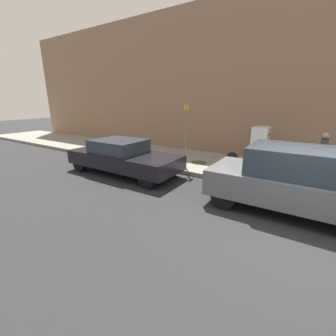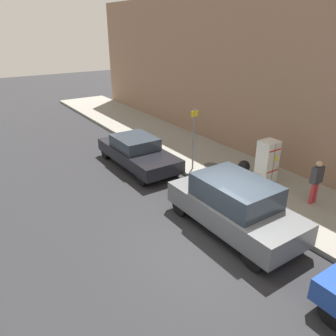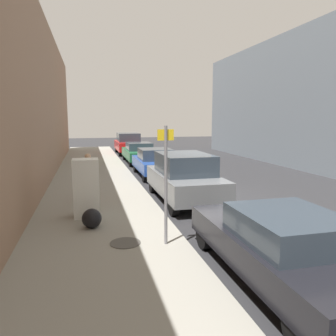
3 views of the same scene
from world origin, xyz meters
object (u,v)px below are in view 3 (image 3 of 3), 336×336
parked_sedan_dark (282,246)px  parked_suv_gray (184,177)px  street_sign_post (166,179)px  discarded_refrigerator (86,188)px  trash_bag (92,218)px  pedestrian_walking_far (88,173)px  parked_suv_red (128,143)px  parked_sedan_green (139,152)px  parked_hatchback_blue (155,162)px

parked_sedan_dark → parked_suv_gray: parked_suv_gray is taller
street_sign_post → parked_suv_gray: size_ratio=0.60×
parked_suv_gray → discarded_refrigerator: bearing=-154.2°
trash_bag → discarded_refrigerator: bearing=96.3°
discarded_refrigerator → parked_suv_gray: bearing=25.8°
street_sign_post → pedestrian_walking_far: 5.09m
parked_suv_red → pedestrian_walking_far: bearing=-101.9°
pedestrian_walking_far → trash_bag: bearing=-19.1°
pedestrian_walking_far → parked_suv_red: pedestrian_walking_far is taller
pedestrian_walking_far → parked_sedan_green: bearing=141.9°
parked_sedan_dark → parked_hatchback_blue: bearing=90.0°
discarded_refrigerator → parked_sedan_dark: discarded_refrigerator is taller
pedestrian_walking_far → parked_sedan_green: (3.35, 10.16, -0.37)m
trash_bag → parked_sedan_green: parked_sedan_green is taller
trash_bag → parked_sedan_dark: bearing=-46.0°
parked_suv_gray → parked_hatchback_blue: (0.00, 5.31, -0.15)m
street_sign_post → parked_sedan_dark: street_sign_post is taller
street_sign_post → parked_suv_red: street_sign_post is taller
pedestrian_walking_far → parked_sedan_green: pedestrian_walking_far is taller
parked_sedan_dark → parked_suv_gray: size_ratio=1.05×
parked_hatchback_blue → parked_sedan_green: bearing=90.0°
discarded_refrigerator → parked_suv_red: discarded_refrigerator is taller
parked_suv_gray → parked_sedan_green: 10.71m
parked_suv_gray → trash_bag: bearing=-140.5°
parked_hatchback_blue → parked_sedan_green: size_ratio=0.89×
trash_bag → parked_hatchback_blue: size_ratio=0.12×
parked_sedan_dark → parked_sedan_green: size_ratio=1.00×
pedestrian_walking_far → parked_suv_red: size_ratio=0.35×
trash_bag → parked_sedan_dark: size_ratio=0.11×
discarded_refrigerator → trash_bag: size_ratio=3.30×
trash_bag → parked_sedan_green: (3.31, 13.43, 0.29)m
parked_suv_red → street_sign_post: bearing=-94.7°
street_sign_post → parked_suv_gray: 4.63m
parked_hatchback_blue → parked_sedan_green: 5.39m
parked_suv_red → parked_sedan_green: bearing=-90.0°
parked_hatchback_blue → parked_sedan_dark: bearing=-90.0°
parked_suv_gray → parked_suv_red: bearing=90.0°
street_sign_post → trash_bag: bearing=136.9°
street_sign_post → parked_sedan_dark: bearing=-48.5°
parked_hatchback_blue → parked_suv_red: 11.09m
parked_sedan_dark → parked_suv_red: 22.56m
discarded_refrigerator → parked_suv_red: size_ratio=0.37×
parked_hatchback_blue → pedestrian_walking_far: bearing=-125.1°
parked_sedan_green → parked_suv_red: (0.00, 5.70, 0.20)m
discarded_refrigerator → parked_suv_red: bearing=79.2°
pedestrian_walking_far → parked_sedan_dark: size_ratio=0.34×
street_sign_post → parked_suv_gray: street_sign_post is taller
discarded_refrigerator → pedestrian_walking_far: bearing=87.9°
parked_suv_gray → parked_hatchback_blue: size_ratio=1.07×
street_sign_post → parked_sedan_dark: (1.70, -1.92, -0.95)m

